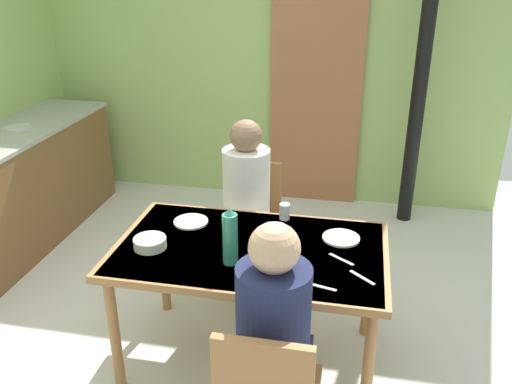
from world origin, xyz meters
The scene contains 18 objects.
ground_plane centered at (0.00, 0.00, 0.00)m, with size 6.34×6.34×0.00m, color silver.
wall_back centered at (0.00, 2.44, 1.42)m, with size 4.28×0.10×2.85m, color #97B665.
door_wooden centered at (0.49, 2.36, 1.00)m, with size 0.80×0.05×2.00m, color #9A5E3B.
stove_pipe_column centered at (1.33, 2.09, 1.42)m, with size 0.12×0.12×2.85m, color black.
kitchen_counter centered at (-1.71, 0.87, 0.45)m, with size 0.61×2.53×0.91m.
dining_table centered at (0.38, 0.07, 0.66)m, with size 1.41×0.85×0.73m.
chair_far_diner centered at (0.21, 0.85, 0.50)m, with size 0.40×0.40×0.87m.
person_near_diner centered at (0.61, -0.57, 0.78)m, with size 0.30×0.37×0.77m.
person_far_diner centered at (0.21, 0.71, 0.78)m, with size 0.30×0.37×0.77m.
water_bottle_green_near centered at (0.31, -0.10, 0.87)m, with size 0.08×0.08×0.30m.
serving_bowl_center centered at (-0.13, -0.03, 0.76)m, with size 0.17×0.17×0.06m, color silver.
dinner_plate_near_left centered at (-0.01, 0.28, 0.74)m, with size 0.20×0.20×0.01m, color white.
dinner_plate_near_right centered at (0.84, 0.25, 0.74)m, with size 0.20×0.20×0.01m, color white.
drinking_glass_by_near_diner centered at (0.50, 0.43, 0.78)m, with size 0.06×0.06×0.09m, color silver.
cutlery_knife_near centered at (0.54, 0.15, 0.73)m, with size 0.15×0.02×0.00m, color silver.
cutlery_fork_near centered at (0.95, -0.11, 0.73)m, with size 0.15×0.02×0.00m, color silver.
cutlery_knife_far centered at (0.77, -0.22, 0.73)m, with size 0.15×0.02×0.00m, color silver.
cutlery_fork_far centered at (0.85, 0.04, 0.73)m, with size 0.15×0.02×0.00m, color silver.
Camera 1 is at (0.88, -2.29, 2.11)m, focal length 37.29 mm.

